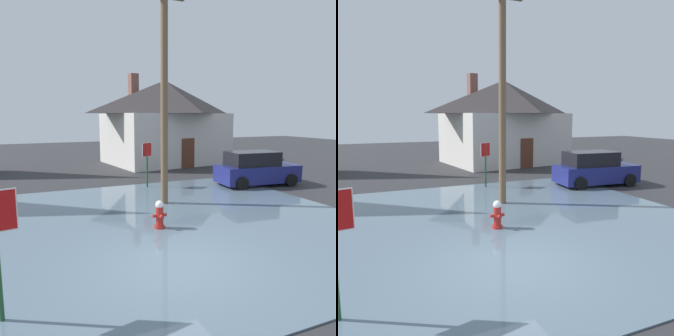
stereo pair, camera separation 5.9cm
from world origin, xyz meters
TOP-DOWN VIEW (x-y plane):
  - ground_plane at (0.00, 0.00)m, footprint 80.00×80.00m
  - flood_puddle at (0.84, 3.13)m, footprint 13.63×12.39m
  - lane_stop_bar at (0.83, -1.45)m, footprint 4.26×0.63m
  - fire_hydrant at (0.63, 2.57)m, footprint 0.46×0.39m
  - utility_pole at (1.97, 5.32)m, footprint 1.60×0.28m
  - stop_sign_far at (2.43, 8.54)m, footprint 0.60×0.35m
  - house at (6.77, 16.53)m, footprint 9.32×7.72m
  - parked_car at (7.68, 6.91)m, footprint 4.23×2.29m

SIDE VIEW (x-z plane):
  - ground_plane at x=0.00m, z-range -0.10..0.00m
  - lane_stop_bar at x=0.83m, z-range 0.00..0.01m
  - flood_puddle at x=0.84m, z-range 0.00..0.03m
  - fire_hydrant at x=0.63m, z-range -0.01..0.90m
  - parked_car at x=7.68m, z-range -0.05..1.68m
  - stop_sign_far at x=2.43m, z-range 0.46..2.67m
  - house at x=6.77m, z-range -0.12..6.41m
  - utility_pole at x=1.97m, z-range 0.18..8.59m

